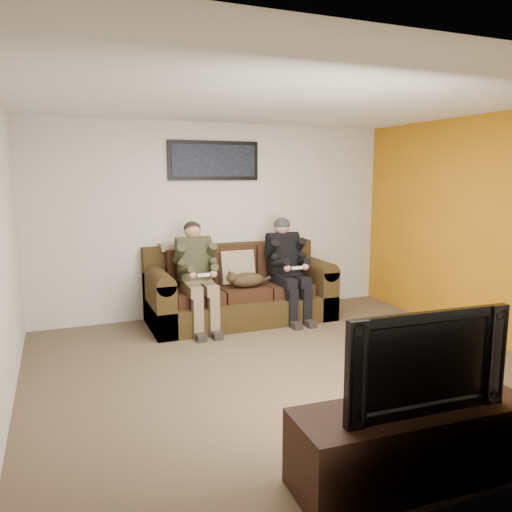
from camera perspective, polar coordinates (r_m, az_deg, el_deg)
name	(u,v)px	position (r m, az deg, el deg)	size (l,w,h in m)	color
floor	(288,368)	(5.13, 3.70, -12.68)	(5.00, 5.00, 0.00)	brown
ceiling	(291,99)	(4.80, 4.04, 17.45)	(5.00, 5.00, 0.00)	silver
wall_back	(219,220)	(6.88, -4.30, 4.12)	(5.00, 5.00, 0.00)	beige
wall_front	(468,289)	(2.96, 23.10, -3.47)	(5.00, 5.00, 0.00)	beige
wall_right	(487,229)	(6.29, 24.88, 2.80)	(4.50, 4.50, 0.00)	beige
accent_wall_right	(486,229)	(6.28, 24.82, 2.80)	(4.50, 4.50, 0.00)	#BC7712
sofa	(238,292)	(6.68, -2.03, -4.09)	(2.40, 1.04, 0.98)	#362610
throw_pillow	(237,267)	(6.66, -2.18, -1.26)	(0.46, 0.13, 0.44)	#998364
throw_blanket	(178,246)	(6.65, -8.87, 1.10)	(0.49, 0.24, 0.09)	#C1B08E
person_left	(197,269)	(6.23, -6.79, -1.46)	(0.51, 0.87, 1.34)	#7C694D
person_right	(287,262)	(6.65, 3.56, -0.70)	(0.51, 0.86, 1.34)	black
cat	(246,280)	(6.42, -1.17, -2.72)	(0.66, 0.26, 0.24)	#4D3B1E
framed_poster	(214,161)	(6.80, -4.84, 10.81)	(1.25, 0.05, 0.52)	black
tv_stand	(412,443)	(3.50, 17.44, -19.70)	(1.56, 0.50, 0.49)	black
television	(417,357)	(3.26, 17.93, -10.98)	(1.11, 0.15, 0.64)	black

